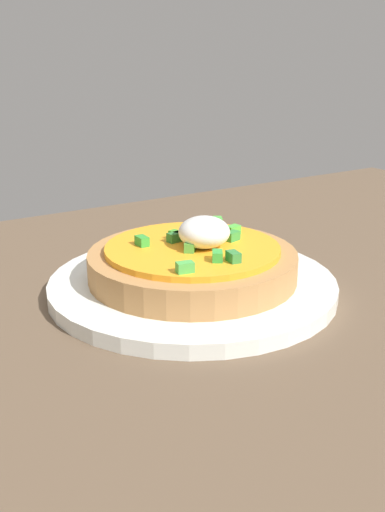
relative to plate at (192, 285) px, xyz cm
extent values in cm
cube|color=brown|center=(-5.87, 12.87, -1.70)|extent=(105.77, 88.87, 2.16)
cylinder|color=white|center=(0.00, 0.00, 0.00)|extent=(24.56, 24.56, 1.24)
cylinder|color=#B47F49|center=(0.00, 0.00, 1.83)|extent=(17.73, 17.73, 2.42)
cylinder|color=orange|center=(0.00, 0.00, 3.29)|extent=(14.83, 14.83, 0.50)
ellipsoid|color=white|center=(-0.62, 0.83, 4.85)|extent=(4.30, 4.30, 2.62)
cube|color=green|center=(-3.69, 0.63, 3.94)|extent=(1.44, 1.10, 0.80)
cube|color=#317A33|center=(0.66, -1.75, 3.94)|extent=(1.36, 0.94, 0.80)
cube|color=green|center=(3.54, -2.35, 3.94)|extent=(0.81, 1.29, 0.80)
cube|color=#51A840|center=(0.98, 1.13, 3.94)|extent=(1.44, 1.49, 0.80)
cube|color=green|center=(3.91, 5.06, 3.94)|extent=(1.42, 1.06, 0.80)
cube|color=green|center=(-5.27, -3.82, 3.94)|extent=(1.31, 1.51, 0.80)
cube|color=green|center=(0.43, 4.26, 3.94)|extent=(1.38, 1.51, 0.80)
cube|color=green|center=(0.28, -2.11, 3.94)|extent=(1.12, 1.45, 0.80)
cube|color=green|center=(-4.83, -0.81, 3.94)|extent=(1.39, 0.99, 0.80)
cube|color=#35863B|center=(-0.52, 5.07, 3.94)|extent=(1.00, 1.39, 0.80)
camera|label=1|loc=(25.56, 39.74, 18.92)|focal=41.42mm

